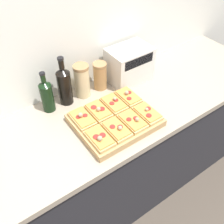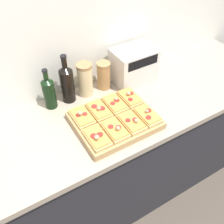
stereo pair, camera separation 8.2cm
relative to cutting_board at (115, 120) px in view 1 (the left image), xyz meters
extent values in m
cube|color=silver|center=(-0.07, 0.45, 0.30)|extent=(6.00, 0.06, 2.50)
cube|color=#232328|center=(-0.07, 0.09, -0.51)|extent=(2.60, 0.64, 0.89)
cube|color=gray|center=(-0.07, 0.09, -0.04)|extent=(2.63, 0.67, 0.04)
cube|color=tan|center=(0.00, 0.00, 0.00)|extent=(0.45, 0.37, 0.04)
cube|color=tan|center=(-0.16, 0.09, 0.03)|extent=(0.10, 0.17, 0.02)
cube|color=#D6843D|center=(-0.16, 0.09, 0.05)|extent=(0.09, 0.15, 0.01)
cylinder|color=maroon|center=(-0.18, 0.10, 0.05)|extent=(0.03, 0.03, 0.00)
cylinder|color=maroon|center=(-0.14, 0.09, 0.05)|extent=(0.03, 0.03, 0.00)
sphere|color=tan|center=(-0.17, 0.09, 0.06)|extent=(0.03, 0.03, 0.03)
cube|color=tan|center=(-0.05, 0.09, 0.03)|extent=(0.10, 0.17, 0.02)
cube|color=#D6843D|center=(-0.05, 0.09, 0.05)|extent=(0.09, 0.15, 0.01)
cylinder|color=maroon|center=(-0.07, 0.11, 0.05)|extent=(0.03, 0.03, 0.00)
cylinder|color=maroon|center=(-0.04, 0.08, 0.05)|extent=(0.03, 0.03, 0.00)
sphere|color=tan|center=(-0.06, 0.08, 0.06)|extent=(0.02, 0.02, 0.02)
cube|color=tan|center=(0.05, 0.09, 0.03)|extent=(0.10, 0.17, 0.02)
cube|color=#D6843D|center=(0.05, 0.09, 0.05)|extent=(0.09, 0.15, 0.01)
cylinder|color=maroon|center=(0.04, 0.08, 0.05)|extent=(0.03, 0.03, 0.00)
cylinder|color=maroon|center=(0.07, 0.09, 0.05)|extent=(0.03, 0.03, 0.00)
sphere|color=tan|center=(0.07, 0.10, 0.06)|extent=(0.02, 0.02, 0.02)
cube|color=tan|center=(0.16, 0.09, 0.03)|extent=(0.10, 0.17, 0.02)
cube|color=#D6843D|center=(0.16, 0.09, 0.05)|extent=(0.09, 0.15, 0.01)
cylinder|color=maroon|center=(0.14, 0.06, 0.05)|extent=(0.03, 0.03, 0.00)
cylinder|color=maroon|center=(0.18, 0.10, 0.05)|extent=(0.03, 0.03, 0.00)
sphere|color=tan|center=(0.16, 0.10, 0.06)|extent=(0.03, 0.03, 0.03)
cube|color=tan|center=(-0.16, -0.09, 0.03)|extent=(0.10, 0.17, 0.02)
cube|color=#D6843D|center=(-0.16, -0.09, 0.05)|extent=(0.09, 0.15, 0.01)
cylinder|color=maroon|center=(-0.18, -0.08, 0.05)|extent=(0.03, 0.03, 0.00)
cylinder|color=maroon|center=(-0.15, -0.09, 0.05)|extent=(0.03, 0.03, 0.00)
sphere|color=tan|center=(-0.17, -0.11, 0.06)|extent=(0.03, 0.03, 0.03)
cube|color=tan|center=(-0.05, -0.09, 0.03)|extent=(0.10, 0.17, 0.02)
cube|color=#D6843D|center=(-0.05, -0.09, 0.05)|extent=(0.09, 0.15, 0.01)
cylinder|color=maroon|center=(-0.07, -0.07, 0.05)|extent=(0.03, 0.03, 0.00)
cylinder|color=maroon|center=(-0.04, -0.10, 0.05)|extent=(0.03, 0.03, 0.00)
sphere|color=tan|center=(-0.05, -0.11, 0.06)|extent=(0.02, 0.02, 0.02)
cube|color=tan|center=(0.05, -0.09, 0.03)|extent=(0.10, 0.17, 0.02)
cube|color=#D6843D|center=(0.05, -0.09, 0.05)|extent=(0.09, 0.15, 0.01)
cylinder|color=maroon|center=(0.04, -0.08, 0.05)|extent=(0.03, 0.03, 0.00)
cylinder|color=maroon|center=(0.07, -0.09, 0.05)|extent=(0.03, 0.03, 0.00)
sphere|color=tan|center=(0.07, -0.11, 0.06)|extent=(0.02, 0.02, 0.02)
cube|color=tan|center=(0.16, -0.09, 0.03)|extent=(0.10, 0.17, 0.02)
cube|color=#D6843D|center=(0.16, -0.09, 0.05)|extent=(0.09, 0.15, 0.01)
cylinder|color=maroon|center=(0.15, -0.12, 0.05)|extent=(0.03, 0.03, 0.00)
cylinder|color=maroon|center=(0.18, -0.07, 0.05)|extent=(0.03, 0.03, 0.00)
sphere|color=tan|center=(0.16, -0.08, 0.06)|extent=(0.02, 0.02, 0.02)
cylinder|color=black|center=(-0.26, 0.32, 0.07)|extent=(0.07, 0.07, 0.18)
cone|color=black|center=(-0.26, 0.32, 0.17)|extent=(0.07, 0.07, 0.03)
cylinder|color=black|center=(-0.26, 0.32, 0.21)|extent=(0.03, 0.03, 0.05)
cylinder|color=black|center=(-0.26, 0.32, 0.24)|extent=(0.03, 0.03, 0.01)
cylinder|color=black|center=(-0.14, 0.32, 0.09)|extent=(0.08, 0.08, 0.22)
cone|color=black|center=(-0.14, 0.32, 0.21)|extent=(0.08, 0.08, 0.03)
cylinder|color=black|center=(-0.14, 0.32, 0.26)|extent=(0.03, 0.03, 0.06)
cylinder|color=black|center=(-0.14, 0.32, 0.29)|extent=(0.04, 0.04, 0.01)
cylinder|color=beige|center=(-0.02, 0.32, 0.08)|extent=(0.09, 0.09, 0.20)
cylinder|color=#937047|center=(-0.02, 0.32, 0.19)|extent=(0.10, 0.10, 0.02)
cylinder|color=#AD7F4C|center=(0.11, 0.32, 0.06)|extent=(0.09, 0.09, 0.17)
cylinder|color=#937047|center=(0.11, 0.32, 0.16)|extent=(0.09, 0.09, 0.02)
cube|color=beige|center=(0.33, 0.29, 0.10)|extent=(0.28, 0.20, 0.23)
cube|color=black|center=(0.33, 0.20, 0.17)|extent=(0.22, 0.01, 0.07)
cube|color=black|center=(0.48, 0.29, 0.11)|extent=(0.02, 0.02, 0.02)
camera|label=1|loc=(-0.62, -0.85, 1.06)|focal=42.00mm
camera|label=2|loc=(-0.55, -0.90, 1.06)|focal=42.00mm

